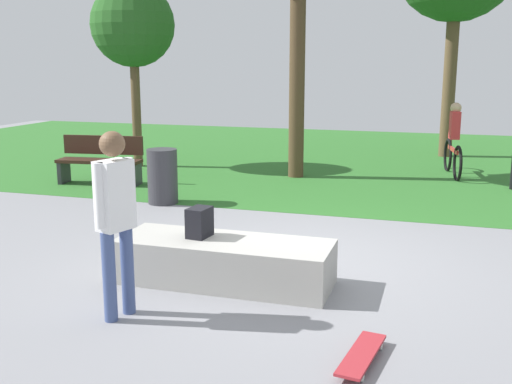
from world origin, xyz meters
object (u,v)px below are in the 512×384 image
(backpack_on_ledge, at_px, (199,222))
(park_bench_far_left, at_px, (101,159))
(skater_performing_trick, at_px, (115,211))
(cyclist_on_bicycle, at_px, (453,145))
(trash_bin, at_px, (162,176))
(skateboard_by_ledge, at_px, (361,355))
(tree_broad_elm, at_px, (133,26))
(concrete_ledge, at_px, (225,262))

(backpack_on_ledge, height_order, park_bench_far_left, park_bench_far_left)
(skater_performing_trick, distance_m, park_bench_far_left, 6.52)
(skater_performing_trick, bearing_deg, cyclist_on_bicycle, 70.65)
(park_bench_far_left, bearing_deg, trash_bin, -31.97)
(skateboard_by_ledge, xyz_separation_m, tree_broad_elm, (-6.01, 7.73, 2.98))
(concrete_ledge, relative_size, backpack_on_ledge, 7.06)
(skateboard_by_ledge, height_order, cyclist_on_bicycle, cyclist_on_bicycle)
(skater_performing_trick, distance_m, skateboard_by_ledge, 2.44)
(tree_broad_elm, distance_m, cyclist_on_bicycle, 7.20)
(concrete_ledge, xyz_separation_m, backpack_on_ledge, (-0.30, 0.04, 0.40))
(concrete_ledge, relative_size, skater_performing_trick, 1.32)
(park_bench_far_left, distance_m, trash_bin, 2.18)
(skater_performing_trick, distance_m, tree_broad_elm, 8.64)
(concrete_ledge, distance_m, park_bench_far_left, 6.00)
(backpack_on_ledge, relative_size, trash_bin, 0.35)
(backpack_on_ledge, bearing_deg, concrete_ledge, -91.29)
(skateboard_by_ledge, height_order, trash_bin, trash_bin)
(backpack_on_ledge, xyz_separation_m, tree_broad_elm, (-4.09, 6.35, 2.41))
(skater_performing_trick, relative_size, skateboard_by_ledge, 2.09)
(concrete_ledge, relative_size, skateboard_by_ledge, 2.75)
(backpack_on_ledge, xyz_separation_m, park_bench_far_left, (-3.81, 4.33, -0.15))
(skater_performing_trick, height_order, cyclist_on_bicycle, skater_performing_trick)
(concrete_ledge, xyz_separation_m, cyclist_on_bicycle, (2.33, 7.30, 0.40))
(park_bench_far_left, relative_size, tree_broad_elm, 0.41)
(concrete_ledge, bearing_deg, park_bench_far_left, 133.24)
(trash_bin, bearing_deg, cyclist_on_bicycle, 41.64)
(park_bench_far_left, height_order, tree_broad_elm, tree_broad_elm)
(skateboard_by_ledge, bearing_deg, tree_broad_elm, 127.86)
(skater_performing_trick, distance_m, cyclist_on_bicycle, 8.92)
(skateboard_by_ledge, relative_size, park_bench_far_left, 0.50)
(tree_broad_elm, height_order, trash_bin, tree_broad_elm)
(park_bench_far_left, xyz_separation_m, trash_bin, (1.85, -1.16, -0.03))
(concrete_ledge, bearing_deg, skater_performing_trick, -119.23)
(skateboard_by_ledge, xyz_separation_m, park_bench_far_left, (-5.73, 5.71, 0.42))
(skater_performing_trick, bearing_deg, backpack_on_ledge, 74.33)
(park_bench_far_left, relative_size, trash_bin, 1.82)
(skateboard_by_ledge, relative_size, trash_bin, 0.91)
(backpack_on_ledge, distance_m, cyclist_on_bicycle, 7.71)
(trash_bin, bearing_deg, concrete_ledge, -54.91)
(concrete_ledge, bearing_deg, trash_bin, 125.09)
(cyclist_on_bicycle, bearing_deg, skater_performing_trick, -109.35)
(park_bench_far_left, bearing_deg, cyclist_on_bicycle, 24.43)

